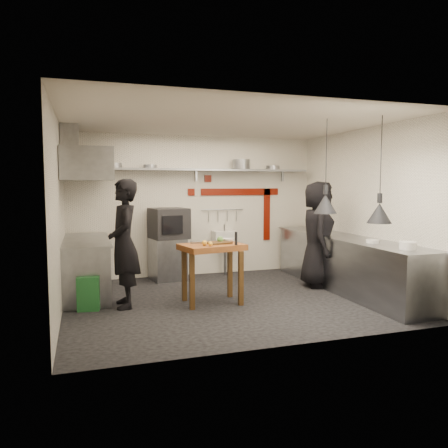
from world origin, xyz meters
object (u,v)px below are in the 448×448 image
object	(u,v)px
green_bin	(89,292)
chef_right	(318,234)
combi_oven	(169,223)
prep_table	(212,274)
oven_stand	(168,259)
chef_left	(124,243)

from	to	relation	value
green_bin	chef_right	distance (m)	4.02
combi_oven	green_bin	bearing A→B (deg)	-142.59
prep_table	chef_right	distance (m)	2.24
oven_stand	green_bin	bearing A→B (deg)	-142.30
combi_oven	green_bin	size ratio (longest dim) A/B	1.32
green_bin	chef_right	size ratio (longest dim) A/B	0.26
combi_oven	green_bin	world-z (taller)	combi_oven
combi_oven	chef_right	bearing A→B (deg)	-39.49
prep_table	combi_oven	bearing A→B (deg)	88.09
chef_left	green_bin	bearing A→B (deg)	-93.89
combi_oven	chef_left	distance (m)	1.95
combi_oven	prep_table	world-z (taller)	combi_oven
oven_stand	chef_right	size ratio (longest dim) A/B	0.42
green_bin	combi_oven	bearing A→B (deg)	47.64
oven_stand	combi_oven	bearing A→B (deg)	19.71
prep_table	chef_left	size ratio (longest dim) A/B	0.48
oven_stand	chef_right	bearing A→B (deg)	-38.86
green_bin	prep_table	xyz separation A→B (m)	(1.82, -0.22, 0.21)
oven_stand	prep_table	size ratio (longest dim) A/B	0.87
oven_stand	chef_left	bearing A→B (deg)	-130.33
combi_oven	chef_right	distance (m)	2.80
prep_table	chef_right	size ratio (longest dim) A/B	0.49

